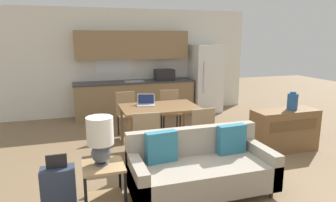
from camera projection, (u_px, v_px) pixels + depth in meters
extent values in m
plane|color=#7F6647|center=(203.00, 198.00, 3.77)|extent=(20.00, 20.00, 0.00)
cube|color=silver|center=(132.00, 62.00, 7.81)|extent=(6.40, 0.06, 2.70)
cube|color=white|center=(113.00, 51.00, 7.57)|extent=(0.93, 0.01, 1.07)
cube|color=#8E704C|center=(135.00, 99.00, 7.68)|extent=(3.00, 0.62, 0.86)
cube|color=#38383A|center=(135.00, 82.00, 7.59)|extent=(3.03, 0.65, 0.04)
cube|color=#B2B5B7|center=(134.00, 81.00, 7.53)|extent=(0.48, 0.36, 0.01)
cylinder|color=#B7BABC|center=(133.00, 76.00, 7.66)|extent=(0.02, 0.02, 0.24)
cube|color=#8E704C|center=(133.00, 45.00, 7.53)|extent=(2.85, 0.34, 0.70)
cube|color=black|center=(164.00, 75.00, 7.73)|extent=(0.48, 0.36, 0.28)
cube|color=white|center=(206.00, 78.00, 8.09)|extent=(0.75, 0.72, 1.79)
cylinder|color=silver|center=(204.00, 77.00, 7.65)|extent=(0.02, 0.02, 0.81)
cube|color=brown|center=(160.00, 107.00, 5.40)|extent=(1.38, 0.91, 0.04)
cylinder|color=brown|center=(129.00, 138.00, 4.92)|extent=(0.05, 0.05, 0.73)
cylinder|color=brown|center=(200.00, 131.00, 5.30)|extent=(0.05, 0.05, 0.73)
cylinder|color=brown|center=(122.00, 125.00, 5.66)|extent=(0.05, 0.05, 0.73)
cylinder|color=brown|center=(184.00, 119.00, 6.03)|extent=(0.05, 0.05, 0.73)
cylinder|color=#3D2D1E|center=(271.00, 193.00, 3.79)|extent=(0.05, 0.05, 0.10)
cylinder|color=#3D2D1E|center=(135.00, 189.00, 3.91)|extent=(0.05, 0.05, 0.10)
cylinder|color=#3D2D1E|center=(244.00, 172.00, 4.39)|extent=(0.05, 0.05, 0.10)
cube|color=gray|center=(202.00, 176.00, 3.80)|extent=(1.82, 0.80, 0.33)
cube|color=gray|center=(193.00, 152.00, 4.07)|extent=(1.82, 0.14, 0.71)
cube|color=gray|center=(137.00, 180.00, 3.54)|extent=(0.14, 0.80, 0.47)
cube|color=gray|center=(260.00, 162.00, 4.04)|extent=(0.14, 0.80, 0.47)
cube|color=teal|center=(161.00, 147.00, 3.77)|extent=(0.41, 0.16, 0.40)
cube|color=teal|center=(231.00, 139.00, 4.06)|extent=(0.41, 0.14, 0.40)
cube|color=tan|center=(103.00, 166.00, 3.44)|extent=(0.47, 0.47, 0.03)
cube|color=tan|center=(105.00, 199.00, 3.53)|extent=(0.42, 0.42, 0.02)
cube|color=black|center=(86.00, 200.00, 3.23)|extent=(0.03, 0.03, 0.52)
cube|color=black|center=(126.00, 194.00, 3.36)|extent=(0.03, 0.03, 0.52)
cube|color=black|center=(85.00, 182.00, 3.63)|extent=(0.03, 0.03, 0.52)
cube|color=black|center=(120.00, 177.00, 3.76)|extent=(0.03, 0.03, 0.52)
cylinder|color=#4C515B|center=(102.00, 163.00, 3.45)|extent=(0.16, 0.16, 0.02)
sphere|color=#4C515B|center=(101.00, 153.00, 3.43)|extent=(0.22, 0.22, 0.22)
cylinder|color=white|center=(100.00, 131.00, 3.37)|extent=(0.30, 0.30, 0.32)
cube|color=brown|center=(284.00, 130.00, 5.33)|extent=(1.18, 0.45, 0.74)
cube|color=brown|center=(294.00, 126.00, 5.08)|extent=(0.94, 0.01, 0.18)
cylinder|color=#234C84|center=(292.00, 102.00, 5.23)|extent=(0.18, 0.18, 0.29)
cylinder|color=#234C84|center=(293.00, 93.00, 5.20)|extent=(0.10, 0.10, 0.03)
cube|color=#997A56|center=(197.00, 133.00, 4.93)|extent=(0.45, 0.45, 0.04)
cube|color=#997A56|center=(203.00, 122.00, 4.71)|extent=(0.40, 0.06, 0.43)
cylinder|color=black|center=(201.00, 141.00, 5.20)|extent=(0.03, 0.03, 0.43)
cylinder|color=black|center=(183.00, 144.00, 5.07)|extent=(0.03, 0.03, 0.43)
cylinder|color=black|center=(211.00, 148.00, 4.89)|extent=(0.03, 0.03, 0.43)
cylinder|color=black|center=(192.00, 151.00, 4.76)|extent=(0.03, 0.03, 0.43)
cube|color=#997A56|center=(128.00, 115.00, 6.04)|extent=(0.46, 0.46, 0.04)
cube|color=#997A56|center=(125.00, 102.00, 6.17)|extent=(0.40, 0.07, 0.43)
cylinder|color=black|center=(122.00, 129.00, 5.88)|extent=(0.03, 0.03, 0.43)
cylinder|color=black|center=(139.00, 127.00, 6.00)|extent=(0.03, 0.03, 0.43)
cylinder|color=black|center=(118.00, 125.00, 6.18)|extent=(0.03, 0.03, 0.43)
cylinder|color=black|center=(134.00, 123.00, 6.31)|extent=(0.03, 0.03, 0.43)
cube|color=#997A56|center=(171.00, 113.00, 6.25)|extent=(0.48, 0.48, 0.04)
cube|color=#997A56|center=(169.00, 100.00, 6.39)|extent=(0.40, 0.09, 0.43)
cylinder|color=black|center=(164.00, 126.00, 6.10)|extent=(0.03, 0.03, 0.43)
cylinder|color=black|center=(180.00, 125.00, 6.16)|extent=(0.03, 0.03, 0.43)
cylinder|color=black|center=(162.00, 121.00, 6.43)|extent=(0.03, 0.03, 0.43)
cylinder|color=black|center=(177.00, 121.00, 6.49)|extent=(0.03, 0.03, 0.43)
cube|color=#997A56|center=(145.00, 138.00, 4.68)|extent=(0.45, 0.45, 0.04)
cube|color=#997A56|center=(146.00, 127.00, 4.45)|extent=(0.40, 0.06, 0.43)
cylinder|color=black|center=(154.00, 147.00, 4.93)|extent=(0.03, 0.03, 0.43)
cylinder|color=black|center=(133.00, 149.00, 4.85)|extent=(0.03, 0.03, 0.43)
cylinder|color=black|center=(158.00, 155.00, 4.60)|extent=(0.03, 0.03, 0.43)
cylinder|color=black|center=(135.00, 157.00, 4.53)|extent=(0.03, 0.03, 0.43)
cube|color=#B7BABC|center=(146.00, 105.00, 5.45)|extent=(0.37, 0.30, 0.02)
cube|color=#B7BABC|center=(146.00, 99.00, 5.55)|extent=(0.32, 0.13, 0.20)
cube|color=navy|center=(146.00, 99.00, 5.54)|extent=(0.29, 0.11, 0.17)
cube|color=#2D384C|center=(59.00, 191.00, 3.38)|extent=(0.37, 0.22, 0.56)
cube|color=black|center=(56.00, 161.00, 3.30)|extent=(0.22, 0.02, 0.16)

